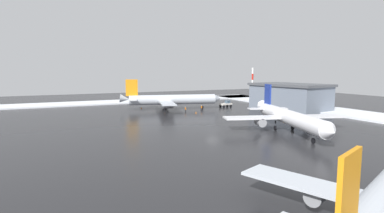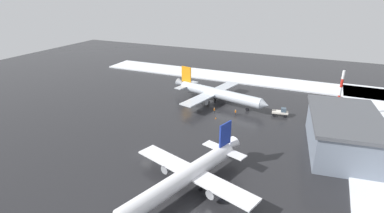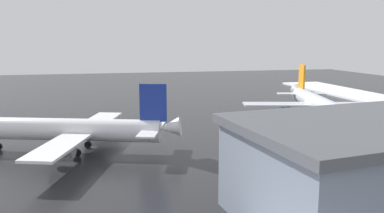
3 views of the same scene
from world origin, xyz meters
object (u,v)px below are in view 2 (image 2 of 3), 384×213
(ground_crew_beside_wing, at_px, (236,112))
(airplane_parked_starboard, at_px, (217,93))
(traffic_cone_mid_line, at_px, (216,118))
(antenna_mast, at_px, (339,95))
(airplane_parked_portside, at_px, (186,176))
(traffic_cone_near_nose, at_px, (201,93))
(pushback_tug, at_px, (281,112))
(ground_crew_mid_apron, at_px, (214,110))
(cargo_hangar, at_px, (343,133))
(ground_crew_near_tug, at_px, (208,101))

(ground_crew_beside_wing, bearing_deg, airplane_parked_starboard, 102.04)
(airplane_parked_starboard, relative_size, traffic_cone_mid_line, 62.18)
(airplane_parked_starboard, distance_m, antenna_mast, 35.61)
(airplane_parked_portside, distance_m, traffic_cone_near_nose, 55.07)
(pushback_tug, bearing_deg, ground_crew_mid_apron, -170.99)
(ground_crew_beside_wing, bearing_deg, cargo_hangar, -57.36)
(airplane_parked_portside, distance_m, ground_crew_beside_wing, 38.30)
(traffic_cone_near_nose, bearing_deg, airplane_parked_starboard, -129.25)
(airplane_parked_portside, height_order, ground_crew_near_tug, airplane_parked_portside)
(airplane_parked_portside, distance_m, ground_crew_mid_apron, 38.00)
(ground_crew_near_tug, height_order, cargo_hangar, cargo_hangar)
(airplane_parked_starboard, height_order, ground_crew_near_tug, airplane_parked_starboard)
(airplane_parked_starboard, height_order, ground_crew_beside_wing, airplane_parked_starboard)
(ground_crew_mid_apron, bearing_deg, airplane_parked_portside, 69.40)
(airplane_parked_portside, bearing_deg, ground_crew_mid_apron, -150.33)
(cargo_hangar, bearing_deg, antenna_mast, -4.28)
(ground_crew_mid_apron, bearing_deg, traffic_cone_near_nose, -87.80)
(pushback_tug, relative_size, cargo_hangar, 0.18)
(traffic_cone_near_nose, bearing_deg, ground_crew_mid_apron, -145.20)
(airplane_parked_starboard, bearing_deg, traffic_cone_near_nose, 154.04)
(cargo_hangar, height_order, traffic_cone_mid_line, cargo_hangar)
(ground_crew_beside_wing, xyz_separation_m, traffic_cone_mid_line, (-4.91, 4.40, -0.70))
(airplane_parked_starboard, distance_m, cargo_hangar, 40.15)
(airplane_parked_starboard, bearing_deg, cargo_hangar, -11.55)
(antenna_mast, distance_m, cargo_hangar, 19.53)
(ground_crew_mid_apron, height_order, traffic_cone_mid_line, ground_crew_mid_apron)
(antenna_mast, bearing_deg, traffic_cone_mid_line, 114.46)
(ground_crew_beside_wing, height_order, ground_crew_near_tug, same)
(airplane_parked_starboard, relative_size, cargo_hangar, 1.28)
(ground_crew_mid_apron, xyz_separation_m, cargo_hangar, (-8.82, -34.41, 3.47))
(ground_crew_beside_wing, bearing_deg, traffic_cone_mid_line, -169.88)
(airplane_parked_portside, xyz_separation_m, ground_crew_beside_wing, (38.20, 1.63, -2.25))
(ground_crew_beside_wing, relative_size, ground_crew_near_tug, 1.00)
(ground_crew_mid_apron, relative_size, antenna_mast, 0.12)
(pushback_tug, distance_m, antenna_mast, 16.47)
(cargo_hangar, xyz_separation_m, traffic_cone_mid_line, (5.01, 32.55, -4.17))
(ground_crew_beside_wing, relative_size, cargo_hangar, 0.06)
(ground_crew_beside_wing, relative_size, ground_crew_mid_apron, 1.00)
(pushback_tug, distance_m, traffic_cone_near_nose, 30.24)
(airplane_parked_starboard, xyz_separation_m, pushback_tug, (-2.11, -20.62, -2.11))
(airplane_parked_starboard, bearing_deg, pushback_tug, 7.46)
(traffic_cone_mid_line, bearing_deg, ground_crew_mid_apron, 25.99)
(ground_crew_near_tug, height_order, traffic_cone_near_nose, ground_crew_near_tug)
(antenna_mast, xyz_separation_m, cargo_hangar, (-19.32, -1.09, -2.68))
(ground_crew_beside_wing, distance_m, antenna_mast, 29.30)
(airplane_parked_portside, bearing_deg, airplane_parked_starboard, -149.96)
(traffic_cone_mid_line, bearing_deg, airplane_parked_portside, -169.73)
(airplane_parked_starboard, relative_size, ground_crew_mid_apron, 20.00)
(ground_crew_near_tug, height_order, traffic_cone_mid_line, ground_crew_near_tug)
(antenna_mast, bearing_deg, airplane_parked_portside, 151.89)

